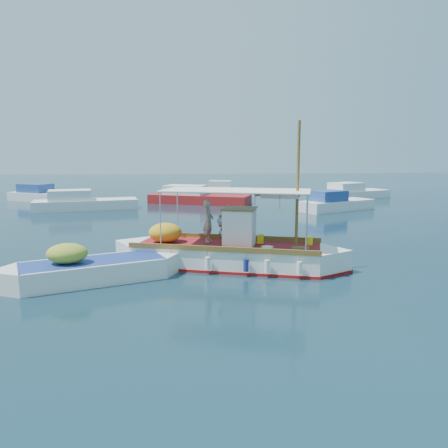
{
  "coord_description": "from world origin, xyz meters",
  "views": [
    {
      "loc": [
        -2.57,
        -16.22,
        4.44
      ],
      "look_at": [
        -0.95,
        0.0,
        1.79
      ],
      "focal_mm": 35.0,
      "sensor_mm": 36.0,
      "label": 1
    }
  ],
  "objects": [
    {
      "name": "bg_boat_ne",
      "position": [
        9.43,
        16.71,
        0.49
      ],
      "size": [
        6.59,
        4.72,
        1.8
      ],
      "rotation": [
        0.0,
        0.0,
        0.45
      ],
      "color": "silver",
      "rests_on": "ground"
    },
    {
      "name": "dinghy",
      "position": [
        -5.73,
        -1.01,
        0.34
      ],
      "size": [
        6.23,
        3.46,
        1.63
      ],
      "rotation": [
        0.0,
        0.0,
        0.37
      ],
      "color": "white",
      "rests_on": "ground"
    },
    {
      "name": "ground",
      "position": [
        0.0,
        0.0,
        0.0
      ],
      "size": [
        160.0,
        160.0,
        0.0
      ],
      "primitive_type": "plane",
      "color": "black",
      "rests_on": "ground"
    },
    {
      "name": "bg_boat_nw",
      "position": [
        -10.32,
        19.15,
        0.49
      ],
      "size": [
        8.24,
        3.98,
        1.8
      ],
      "rotation": [
        0.0,
        0.0,
        0.21
      ],
      "color": "silver",
      "rests_on": "ground"
    },
    {
      "name": "fishing_caique",
      "position": [
        -0.81,
        0.58,
        0.51
      ],
      "size": [
        9.11,
        4.57,
        5.82
      ],
      "rotation": [
        0.0,
        0.0,
        -0.31
      ],
      "color": "white",
      "rests_on": "ground"
    },
    {
      "name": "bg_boat_far_n",
      "position": [
        2.2,
        29.13,
        0.49
      ],
      "size": [
        5.98,
        3.3,
        1.8
      ],
      "rotation": [
        0.0,
        0.0,
        -0.24
      ],
      "color": "silver",
      "rests_on": "ground"
    },
    {
      "name": "bg_boat_n",
      "position": [
        -1.16,
        22.69,
        0.49
      ],
      "size": [
        9.32,
        5.9,
        1.8
      ],
      "rotation": [
        0.0,
        0.0,
        -0.38
      ],
      "color": "maroon",
      "rests_on": "ground"
    },
    {
      "name": "bg_boat_far_w",
      "position": [
        -15.5,
        26.14,
        0.49
      ],
      "size": [
        7.3,
        5.46,
        1.8
      ],
      "rotation": [
        0.0,
        0.0,
        -0.51
      ],
      "color": "silver",
      "rests_on": "ground"
    },
    {
      "name": "bg_boat_e",
      "position": [
        14.38,
        25.44,
        0.49
      ],
      "size": [
        7.79,
        5.25,
        1.8
      ],
      "rotation": [
        0.0,
        0.0,
        0.4
      ],
      "color": "silver",
      "rests_on": "ground"
    }
  ]
}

